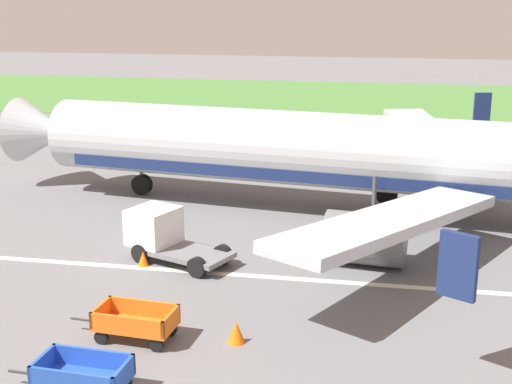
{
  "coord_description": "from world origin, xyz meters",
  "views": [
    {
      "loc": [
        6.01,
        -14.21,
        10.7
      ],
      "look_at": [
        0.78,
        13.68,
        2.8
      ],
      "focal_mm": 50.59,
      "sensor_mm": 36.0,
      "label": 1
    }
  ],
  "objects": [
    {
      "name": "service_truck_beside_carts",
      "position": [
        -2.93,
        12.71,
        1.1
      ],
      "size": [
        4.77,
        3.41,
        2.1
      ],
      "color": "slate",
      "rests_on": "ground"
    },
    {
      "name": "baggage_cart_third_in_row",
      "position": [
        -1.88,
        2.19,
        0.6
      ],
      "size": [
        3.59,
        1.55,
        1.07
      ],
      "color": "#234CB2",
      "rests_on": "ground"
    },
    {
      "name": "traffic_cone_mid_apron",
      "position": [
        1.59,
        5.99,
        0.37
      ],
      "size": [
        0.56,
        0.56,
        0.74
      ],
      "primitive_type": "cone",
      "color": "orange",
      "rests_on": "ground"
    },
    {
      "name": "baggage_cart_fourth_in_row",
      "position": [
        -1.6,
        5.62,
        0.6
      ],
      "size": [
        3.6,
        1.62,
        1.07
      ],
      "color": "orange",
      "rests_on": "ground"
    },
    {
      "name": "grass_strip",
      "position": [
        0.0,
        60.42,
        0.03
      ],
      "size": [
        220.0,
        28.0,
        0.06
      ],
      "primitive_type": "cube",
      "color": "#477A38",
      "rests_on": "ground"
    },
    {
      "name": "traffic_cone_near_plane",
      "position": [
        -3.49,
        11.77,
        0.3
      ],
      "size": [
        0.46,
        0.46,
        0.6
      ],
      "primitive_type": "cone",
      "color": "orange",
      "rests_on": "ground"
    },
    {
      "name": "apron_stripe",
      "position": [
        0.0,
        11.51,
        0.01
      ],
      "size": [
        120.0,
        0.36,
        0.01
      ],
      "primitive_type": "cube",
      "color": "silver",
      "rests_on": "ground"
    },
    {
      "name": "airplane",
      "position": [
        4.32,
        20.49,
        3.05
      ],
      "size": [
        37.65,
        30.32,
        11.34
      ],
      "color": "#B2B7BC",
      "rests_on": "ground"
    }
  ]
}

